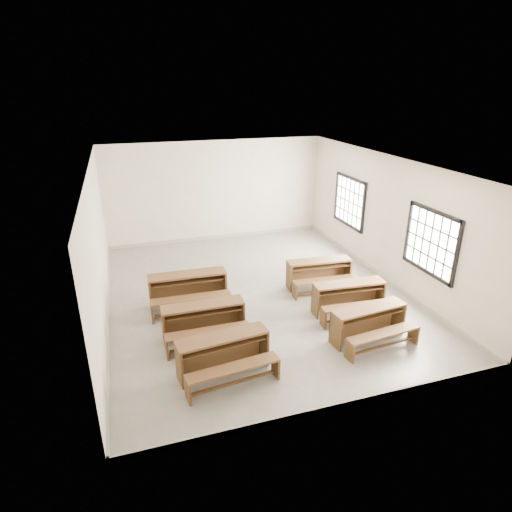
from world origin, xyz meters
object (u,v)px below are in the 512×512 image
object	(u,v)px
desk_set_0	(224,352)
desk_set_1	(204,319)
desk_set_3	(370,322)
desk_set_4	(349,296)
desk_set_2	(188,288)
desk_set_5	(320,272)

from	to	relation	value
desk_set_0	desk_set_1	distance (m)	1.24
desk_set_3	desk_set_4	xyz separation A→B (m)	(0.16, 1.10, 0.01)
desk_set_0	desk_set_2	distance (m)	2.69
desk_set_3	desk_set_5	size ratio (longest dim) A/B	0.98
desk_set_0	desk_set_4	size ratio (longest dim) A/B	1.03
desk_set_2	desk_set_4	xyz separation A→B (m)	(3.39, -1.42, -0.04)
desk_set_3	desk_set_4	size ratio (longest dim) A/B	0.99
desk_set_0	desk_set_5	world-z (taller)	desk_set_0
desk_set_1	desk_set_4	distance (m)	3.31
desk_set_3	desk_set_4	bearing A→B (deg)	75.76
desk_set_0	desk_set_3	xyz separation A→B (m)	(3.04, 0.16, -0.02)
desk_set_0	desk_set_3	size ratio (longest dim) A/B	1.04
desk_set_1	desk_set_4	world-z (taller)	desk_set_1
desk_set_4	desk_set_5	bearing A→B (deg)	97.35
desk_set_0	desk_set_3	distance (m)	3.04
desk_set_2	desk_set_0	bearing A→B (deg)	-84.28
desk_set_3	desk_set_5	distance (m)	2.49
desk_set_0	desk_set_5	size ratio (longest dim) A/B	1.03
desk_set_5	desk_set_1	bearing A→B (deg)	-151.74
desk_set_2	desk_set_3	xyz separation A→B (m)	(3.23, -2.52, -0.05)
desk_set_0	desk_set_2	size ratio (longest dim) A/B	0.96
desk_set_0	desk_set_2	world-z (taller)	desk_set_2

